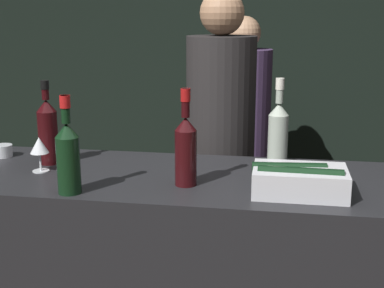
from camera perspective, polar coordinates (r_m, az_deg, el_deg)
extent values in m
cube|color=black|center=(4.30, 5.18, 9.92)|extent=(6.40, 0.06, 2.80)
cube|color=silver|center=(1.89, 11.42, -3.90)|extent=(0.32, 0.21, 0.09)
cylinder|color=black|center=(1.85, 11.47, -3.54)|extent=(0.29, 0.08, 0.07)
cylinder|color=black|center=(1.91, 10.31, -2.89)|extent=(0.27, 0.09, 0.06)
cylinder|color=silver|center=(2.20, -15.81, -2.78)|extent=(0.07, 0.07, 0.00)
cylinder|color=silver|center=(2.19, -15.87, -1.83)|extent=(0.01, 0.01, 0.07)
cone|color=silver|center=(2.17, -15.99, -0.12)|extent=(0.07, 0.07, 0.06)
cylinder|color=silver|center=(2.47, -19.53, -0.69)|extent=(0.08, 0.08, 0.05)
sphere|color=#F4C66B|center=(2.47, -19.53, -0.63)|extent=(0.04, 0.04, 0.04)
cylinder|color=black|center=(1.89, -13.03, -2.23)|extent=(0.08, 0.08, 0.20)
cone|color=black|center=(1.86, -13.24, 1.45)|extent=(0.08, 0.08, 0.05)
cylinder|color=black|center=(1.85, -13.36, 3.62)|extent=(0.03, 0.03, 0.10)
cylinder|color=red|center=(1.84, -13.41, 4.42)|extent=(0.04, 0.04, 0.04)
cylinder|color=black|center=(1.93, -0.66, -1.49)|extent=(0.08, 0.08, 0.20)
cone|color=black|center=(1.90, -0.67, 2.17)|extent=(0.08, 0.08, 0.05)
cylinder|color=black|center=(1.89, -0.67, 4.41)|extent=(0.03, 0.03, 0.10)
cylinder|color=maroon|center=(1.88, -0.68, 5.26)|extent=(0.03, 0.03, 0.05)
cylinder|color=black|center=(2.28, -15.08, 0.65)|extent=(0.08, 0.08, 0.22)
cone|color=black|center=(2.26, -15.30, 3.97)|extent=(0.08, 0.08, 0.05)
cylinder|color=black|center=(2.25, -15.40, 5.57)|extent=(0.03, 0.03, 0.08)
cylinder|color=black|center=(2.24, -15.44, 6.12)|extent=(0.03, 0.03, 0.04)
cylinder|color=#9EA899|center=(2.26, 9.14, 0.57)|extent=(0.08, 0.08, 0.20)
cone|color=#9EA899|center=(2.23, 9.26, 3.68)|extent=(0.08, 0.08, 0.05)
cylinder|color=#9EA899|center=(2.22, 9.34, 5.63)|extent=(0.03, 0.03, 0.10)
cylinder|color=silver|center=(2.22, 9.37, 6.36)|extent=(0.04, 0.04, 0.05)
cube|color=black|center=(3.75, 5.19, -6.69)|extent=(0.28, 0.20, 0.76)
cylinder|color=#473356|center=(3.56, 5.45, 4.39)|extent=(0.37, 0.37, 0.70)
sphere|color=tan|center=(3.51, 5.63, 11.75)|extent=(0.21, 0.21, 0.21)
cube|color=black|center=(2.87, 2.87, -12.63)|extent=(0.25, 0.18, 0.83)
cylinder|color=black|center=(2.61, 3.08, 3.15)|extent=(0.34, 0.34, 0.75)
sphere|color=#997051|center=(2.56, 3.23, 13.79)|extent=(0.21, 0.21, 0.21)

